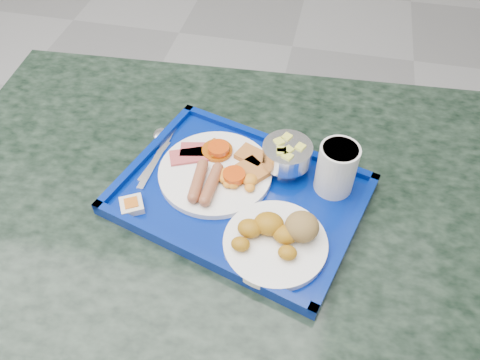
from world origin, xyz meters
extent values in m
cylinder|color=slate|center=(0.71, 0.28, 0.02)|extent=(0.56, 0.56, 0.03)
cylinder|color=slate|center=(0.71, 0.28, 0.37)|extent=(0.11, 0.11, 0.69)
cube|color=black|center=(0.71, 0.28, 0.74)|extent=(1.26, 0.88, 0.04)
cube|color=navy|center=(0.74, 0.26, 0.76)|extent=(0.54, 0.45, 0.02)
cube|color=navy|center=(0.79, 0.41, 0.78)|extent=(0.45, 0.14, 0.01)
cube|color=navy|center=(0.70, 0.10, 0.78)|extent=(0.45, 0.14, 0.01)
cube|color=navy|center=(0.96, 0.19, 0.78)|extent=(0.11, 0.33, 0.01)
cube|color=navy|center=(0.53, 0.32, 0.78)|extent=(0.11, 0.33, 0.01)
cylinder|color=white|center=(0.68, 0.29, 0.78)|extent=(0.23, 0.23, 0.01)
cube|color=#CD5257|center=(0.64, 0.34, 0.79)|extent=(0.09, 0.06, 0.01)
cube|color=#CD5257|center=(0.62, 0.32, 0.79)|extent=(0.09, 0.07, 0.01)
cylinder|color=#B04E07|center=(0.68, 0.35, 0.79)|extent=(0.06, 0.06, 0.01)
sphere|color=#B04E07|center=(0.67, 0.32, 0.79)|extent=(0.01, 0.01, 0.01)
sphere|color=#B04E07|center=(0.66, 0.35, 0.79)|extent=(0.01, 0.01, 0.01)
sphere|color=#B04E07|center=(0.69, 0.36, 0.79)|extent=(0.01, 0.01, 0.01)
sphere|color=#B04E07|center=(0.68, 0.35, 0.79)|extent=(0.01, 0.01, 0.01)
sphere|color=#B04E07|center=(0.67, 0.36, 0.79)|extent=(0.01, 0.01, 0.01)
sphere|color=#B04E07|center=(0.68, 0.34, 0.79)|extent=(0.01, 0.01, 0.01)
sphere|color=#B04E07|center=(0.67, 0.36, 0.79)|extent=(0.01, 0.01, 0.01)
sphere|color=#B04E07|center=(0.68, 0.36, 0.79)|extent=(0.01, 0.01, 0.01)
sphere|color=#B04E07|center=(0.69, 0.36, 0.79)|extent=(0.01, 0.01, 0.01)
sphere|color=#B04E07|center=(0.66, 0.37, 0.79)|extent=(0.01, 0.01, 0.01)
sphere|color=#B04E07|center=(0.69, 0.35, 0.79)|extent=(0.01, 0.01, 0.01)
sphere|color=#B04E07|center=(0.68, 0.34, 0.79)|extent=(0.01, 0.01, 0.01)
cube|color=#C67431|center=(0.75, 0.34, 0.79)|extent=(0.07, 0.06, 0.01)
cube|color=#C67431|center=(0.76, 0.30, 0.79)|extent=(0.07, 0.07, 0.01)
cylinder|color=brown|center=(0.66, 0.25, 0.80)|extent=(0.03, 0.09, 0.02)
cylinder|color=brown|center=(0.69, 0.25, 0.80)|extent=(0.03, 0.09, 0.02)
ellipsoid|color=orange|center=(0.76, 0.26, 0.79)|extent=(0.02, 0.02, 0.01)
ellipsoid|color=orange|center=(0.71, 0.28, 0.79)|extent=(0.03, 0.03, 0.02)
ellipsoid|color=orange|center=(0.71, 0.27, 0.79)|extent=(0.03, 0.03, 0.02)
ellipsoid|color=orange|center=(0.74, 0.27, 0.79)|extent=(0.02, 0.02, 0.01)
ellipsoid|color=orange|center=(0.74, 0.28, 0.79)|extent=(0.03, 0.03, 0.02)
ellipsoid|color=orange|center=(0.76, 0.27, 0.79)|extent=(0.03, 0.03, 0.02)
ellipsoid|color=orange|center=(0.72, 0.29, 0.79)|extent=(0.03, 0.03, 0.02)
ellipsoid|color=orange|center=(0.73, 0.26, 0.79)|extent=(0.02, 0.02, 0.01)
ellipsoid|color=orange|center=(0.72, 0.26, 0.79)|extent=(0.02, 0.02, 0.01)
ellipsoid|color=orange|center=(0.73, 0.27, 0.79)|extent=(0.02, 0.02, 0.02)
cylinder|color=#BD3105|center=(0.68, 0.34, 0.80)|extent=(0.04, 0.04, 0.01)
cylinder|color=#BD3105|center=(0.73, 0.27, 0.80)|extent=(0.04, 0.04, 0.01)
cylinder|color=white|center=(0.83, 0.15, 0.78)|extent=(0.19, 0.19, 0.01)
ellipsoid|color=#AE7314|center=(0.86, 0.12, 0.80)|extent=(0.03, 0.03, 0.02)
ellipsoid|color=#AE7314|center=(0.85, 0.16, 0.80)|extent=(0.04, 0.04, 0.03)
ellipsoid|color=#AE7314|center=(0.81, 0.17, 0.80)|extent=(0.05, 0.05, 0.04)
ellipsoid|color=#AE7314|center=(0.78, 0.16, 0.80)|extent=(0.04, 0.04, 0.03)
ellipsoid|color=#AE7314|center=(0.77, 0.12, 0.80)|extent=(0.03, 0.03, 0.02)
ellipsoid|color=olive|center=(0.87, 0.17, 0.81)|extent=(0.06, 0.06, 0.05)
cylinder|color=silver|center=(0.82, 0.34, 0.77)|extent=(0.06, 0.06, 0.01)
cylinder|color=silver|center=(0.82, 0.34, 0.79)|extent=(0.02, 0.02, 0.02)
cylinder|color=silver|center=(0.82, 0.34, 0.82)|extent=(0.10, 0.10, 0.04)
cube|color=#F7FE60|center=(0.81, 0.32, 0.83)|extent=(0.02, 0.02, 0.01)
cube|color=#F7FE60|center=(0.83, 0.31, 0.83)|extent=(0.02, 0.02, 0.01)
cube|color=#F7FE60|center=(0.85, 0.34, 0.83)|extent=(0.02, 0.02, 0.01)
cube|color=#F7FE60|center=(0.82, 0.33, 0.83)|extent=(0.02, 0.02, 0.01)
cube|color=#F7FE60|center=(0.81, 0.33, 0.83)|extent=(0.02, 0.02, 0.01)
cube|color=#F7FE60|center=(0.80, 0.35, 0.83)|extent=(0.02, 0.02, 0.01)
cube|color=#F7FE60|center=(0.82, 0.36, 0.83)|extent=(0.02, 0.02, 0.01)
cylinder|color=white|center=(0.92, 0.31, 0.82)|extent=(0.08, 0.08, 0.11)
cylinder|color=orange|center=(0.92, 0.31, 0.87)|extent=(0.07, 0.07, 0.01)
cube|color=silver|center=(0.55, 0.30, 0.77)|extent=(0.03, 0.12, 0.00)
ellipsoid|color=silver|center=(0.54, 0.38, 0.78)|extent=(0.03, 0.04, 0.01)
cube|color=silver|center=(0.55, 0.32, 0.77)|extent=(0.03, 0.19, 0.00)
cube|color=silver|center=(0.55, 0.18, 0.78)|extent=(0.06, 0.06, 0.01)
cube|color=#D16417|center=(0.55, 0.18, 0.79)|extent=(0.03, 0.03, 0.00)
camera|label=1|loc=(0.87, -0.32, 1.48)|focal=35.00mm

